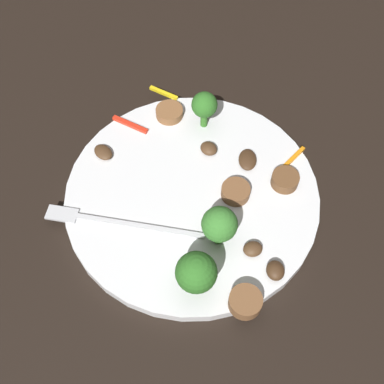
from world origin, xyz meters
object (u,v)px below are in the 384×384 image
(broccoli_floret_0, at_px, (204,106))
(mushroom_3, at_px, (248,160))
(mushroom_1, at_px, (275,270))
(sausage_slice_2, at_px, (245,302))
(broccoli_floret_2, at_px, (219,225))
(mushroom_0, at_px, (104,152))
(broccoli_floret_1, at_px, (196,273))
(sausage_slice_1, at_px, (285,180))
(fork, at_px, (112,222))
(pepper_strip_0, at_px, (294,158))
(pepper_strip_1, at_px, (164,93))
(sausage_slice_0, at_px, (236,192))
(mushroom_4, at_px, (253,249))
(mushroom_2, at_px, (209,149))
(plate, at_px, (192,195))
(pepper_strip_2, at_px, (130,124))
(sausage_slice_3, at_px, (169,112))

(broccoli_floret_0, distance_m, mushroom_3, 0.08)
(mushroom_1, bearing_deg, sausage_slice_2, 72.08)
(broccoli_floret_2, bearing_deg, mushroom_0, -13.85)
(broccoli_floret_1, bearing_deg, sausage_slice_1, -102.56)
(broccoli_floret_2, bearing_deg, sausage_slice_1, -110.63)
(fork, relative_size, pepper_strip_0, 4.42)
(broccoli_floret_1, distance_m, pepper_strip_1, 0.27)
(broccoli_floret_1, bearing_deg, sausage_slice_0, -85.66)
(mushroom_4, bearing_deg, sausage_slice_0, -51.45)
(broccoli_floret_2, bearing_deg, fork, 16.54)
(mushroom_0, xyz_separation_m, mushroom_1, (-0.24, 0.05, 0.00))
(broccoli_floret_0, distance_m, mushroom_2, 0.05)
(fork, distance_m, sausage_slice_2, 0.17)
(plate, relative_size, mushroom_1, 13.14)
(mushroom_1, xyz_separation_m, pepper_strip_2, (0.24, -0.10, -0.00))
(sausage_slice_2, xyz_separation_m, sausage_slice_3, (0.19, -0.19, -0.00))
(sausage_slice_1, bearing_deg, sausage_slice_3, -10.50)
(mushroom_2, bearing_deg, plate, 97.67)
(fork, xyz_separation_m, pepper_strip_2, (0.05, -0.13, 0.00))
(broccoli_floret_1, height_order, mushroom_3, broccoli_floret_1)
(mushroom_0, xyz_separation_m, mushroom_2, (-0.11, -0.06, 0.00))
(broccoli_floret_2, relative_size, mushroom_2, 2.52)
(broccoli_floret_0, bearing_deg, sausage_slice_2, 125.94)
(mushroom_4, height_order, pepper_strip_0, mushroom_4)
(broccoli_floret_0, xyz_separation_m, pepper_strip_1, (0.07, -0.02, -0.03))
(sausage_slice_1, distance_m, pepper_strip_0, 0.04)
(plate, height_order, mushroom_1, mushroom_1)
(plate, bearing_deg, pepper_strip_2, -25.00)
(mushroom_2, height_order, mushroom_4, same)
(mushroom_0, relative_size, mushroom_4, 1.26)
(broccoli_floret_0, relative_size, sausage_slice_2, 1.56)
(plate, bearing_deg, sausage_slice_0, -157.50)
(broccoli_floret_2, xyz_separation_m, sausage_slice_1, (-0.04, -0.10, -0.03))
(plate, height_order, mushroom_2, mushroom_2)
(broccoli_floret_1, height_order, mushroom_1, broccoli_floret_1)
(broccoli_floret_1, bearing_deg, mushroom_0, -29.98)
(plate, relative_size, broccoli_floret_1, 4.94)
(mushroom_0, distance_m, mushroom_1, 0.25)
(fork, height_order, broccoli_floret_2, broccoli_floret_2)
(broccoli_floret_0, xyz_separation_m, sausage_slice_0, (-0.08, 0.08, -0.03))
(sausage_slice_0, distance_m, mushroom_2, 0.07)
(broccoli_floret_0, xyz_separation_m, mushroom_0, (0.09, 0.10, -0.03))
(sausage_slice_0, height_order, pepper_strip_2, sausage_slice_0)
(sausage_slice_2, height_order, sausage_slice_3, sausage_slice_2)
(sausage_slice_2, relative_size, mushroom_2, 1.55)
(mushroom_1, bearing_deg, plate, -22.37)
(mushroom_3, distance_m, pepper_strip_1, 0.15)
(broccoli_floret_1, bearing_deg, pepper_strip_0, -99.50)
(sausage_slice_3, bearing_deg, broccoli_floret_2, 134.58)
(broccoli_floret_0, relative_size, pepper_strip_0, 1.33)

